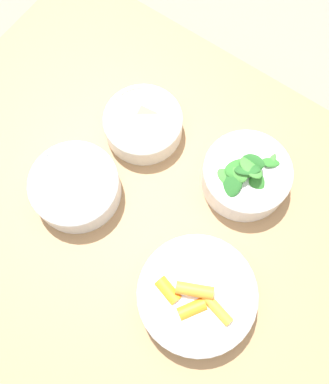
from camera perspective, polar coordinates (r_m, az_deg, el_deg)
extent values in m
plane|color=gray|center=(1.50, -0.77, -12.37)|extent=(10.00, 10.00, 0.00)
cube|color=#99724C|center=(0.77, -1.48, -6.23)|extent=(1.01, 0.80, 0.03)
cube|color=olive|center=(1.34, -8.24, 13.06)|extent=(0.06, 0.06, 0.73)
cylinder|color=silver|center=(0.72, 4.28, -13.56)|extent=(0.19, 0.19, 0.05)
torus|color=silver|center=(0.69, 4.42, -13.39)|extent=(0.19, 0.19, 0.01)
cylinder|color=orange|center=(0.70, 0.45, -13.02)|extent=(0.05, 0.03, 0.02)
cylinder|color=orange|center=(0.70, 4.25, -10.98)|extent=(0.02, 0.05, 0.02)
cylinder|color=orange|center=(0.70, 4.23, -14.25)|extent=(0.06, 0.06, 0.02)
cylinder|color=orange|center=(0.69, 3.65, -15.32)|extent=(0.04, 0.05, 0.02)
cylinder|color=orange|center=(0.69, 7.04, -15.24)|extent=(0.06, 0.03, 0.02)
cylinder|color=orange|center=(0.68, 4.02, -12.92)|extent=(0.06, 0.04, 0.02)
cylinder|color=white|center=(0.77, 10.74, 2.08)|extent=(0.15, 0.15, 0.05)
torus|color=white|center=(0.75, 11.11, 2.81)|extent=(0.15, 0.15, 0.01)
ellipsoid|color=#3D8433|center=(0.77, 13.70, 4.53)|extent=(0.04, 0.05, 0.04)
ellipsoid|color=#3D8433|center=(0.73, 8.08, 1.99)|extent=(0.05, 0.03, 0.02)
ellipsoid|color=#3D8433|center=(0.73, 11.43, 3.19)|extent=(0.06, 0.05, 0.04)
ellipsoid|color=#235B23|center=(0.73, 9.01, 1.40)|extent=(0.06, 0.07, 0.04)
ellipsoid|color=#235B23|center=(0.74, 11.68, 3.88)|extent=(0.05, 0.03, 0.03)
ellipsoid|color=#235B23|center=(0.73, 10.99, 2.94)|extent=(0.05, 0.05, 0.03)
ellipsoid|color=#4C933D|center=(0.74, 10.06, -0.61)|extent=(0.06, 0.06, 0.02)
ellipsoid|color=#2D7028|center=(0.76, 14.14, 4.01)|extent=(0.04, 0.05, 0.03)
ellipsoid|color=#2D7028|center=(0.74, 10.26, 3.05)|extent=(0.07, 0.07, 0.02)
ellipsoid|color=#2D7028|center=(0.76, 6.99, 3.89)|extent=(0.05, 0.04, 0.03)
ellipsoid|color=#2D7028|center=(0.74, 12.17, 0.99)|extent=(0.04, 0.05, 0.03)
ellipsoid|color=#3D8433|center=(0.73, 9.63, 2.25)|extent=(0.04, 0.03, 0.03)
cylinder|color=silver|center=(0.77, -11.73, 0.60)|extent=(0.16, 0.16, 0.05)
torus|color=silver|center=(0.74, -12.11, 1.24)|extent=(0.16, 0.16, 0.01)
cylinder|color=#9E6B4C|center=(0.77, -11.63, 0.42)|extent=(0.14, 0.14, 0.03)
ellipsoid|color=#8E5B3D|center=(0.75, -10.65, -1.03)|extent=(0.01, 0.01, 0.01)
ellipsoid|color=#AD7551|center=(0.75, -13.89, -1.14)|extent=(0.01, 0.01, 0.01)
ellipsoid|color=#AD7551|center=(0.76, -11.19, 1.79)|extent=(0.01, 0.01, 0.01)
ellipsoid|color=#8E5B3D|center=(0.76, -11.15, 1.18)|extent=(0.01, 0.01, 0.01)
ellipsoid|color=#8E5B3D|center=(0.77, -8.39, 4.24)|extent=(0.01, 0.01, 0.01)
ellipsoid|color=#A36B4C|center=(0.76, -9.13, 3.34)|extent=(0.01, 0.01, 0.01)
ellipsoid|color=#AD7551|center=(0.76, -11.76, 0.59)|extent=(0.01, 0.01, 0.01)
ellipsoid|color=#A36B4C|center=(0.76, -13.06, 1.11)|extent=(0.01, 0.01, 0.01)
ellipsoid|color=#A36B4C|center=(0.76, -10.40, 3.44)|extent=(0.01, 0.01, 0.01)
ellipsoid|color=#AD7551|center=(0.75, -9.00, 1.18)|extent=(0.01, 0.01, 0.01)
ellipsoid|color=#AD7551|center=(0.76, -9.25, 3.85)|extent=(0.01, 0.01, 0.01)
ellipsoid|color=#A36B4C|center=(0.78, -11.98, 5.55)|extent=(0.01, 0.01, 0.01)
cylinder|color=#E0A88E|center=(0.77, -10.90, 4.58)|extent=(0.02, 0.02, 0.01)
cylinder|color=#E0A88E|center=(0.74, -10.41, -0.88)|extent=(0.03, 0.03, 0.01)
cylinder|color=silver|center=(0.80, -2.84, 8.92)|extent=(0.15, 0.15, 0.04)
torus|color=silver|center=(0.78, -2.91, 9.69)|extent=(0.15, 0.15, 0.01)
cube|color=tan|center=(0.81, -3.83, 10.32)|extent=(0.07, 0.07, 0.01)
cube|color=tan|center=(0.79, -2.86, 9.21)|extent=(0.06, 0.06, 0.02)
cube|color=tan|center=(0.78, -2.37, 7.83)|extent=(0.07, 0.07, 0.02)
cube|color=tan|center=(0.79, -2.47, 9.25)|extent=(0.05, 0.06, 0.02)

